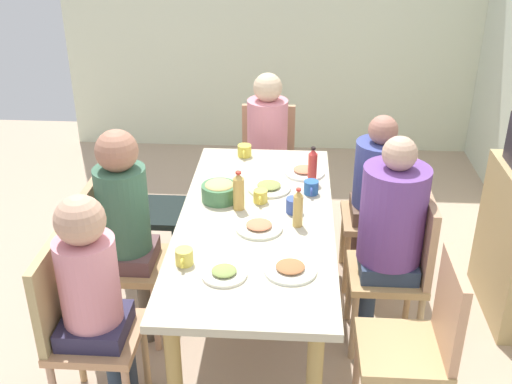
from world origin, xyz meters
TOP-DOWN VIEW (x-y plane):
  - ground_plane at (0.00, 0.00)m, footprint 6.67×6.67m
  - wall_left at (-2.84, 0.00)m, footprint 0.12×3.87m
  - dining_table at (0.00, 0.00)m, footprint 1.82×0.80m
  - chair_0 at (-0.61, 0.78)m, footprint 0.40×0.40m
  - person_0 at (-0.61, 0.69)m, footprint 0.30×0.30m
  - chair_1 at (0.00, -0.78)m, footprint 0.40×0.40m
  - person_1 at (0.00, -0.69)m, footprint 0.30×0.30m
  - chair_2 at (-0.61, -0.78)m, footprint 0.40×0.40m
  - chair_3 at (0.00, 0.78)m, footprint 0.40×0.40m
  - person_3 at (-0.00, 0.69)m, footprint 0.34×0.34m
  - chair_4 at (-1.29, 0.00)m, footprint 0.40×0.40m
  - person_4 at (-1.20, 0.00)m, footprint 0.30×0.30m
  - chair_5 at (0.61, 0.78)m, footprint 0.40×0.40m
  - chair_6 at (0.61, -0.78)m, footprint 0.40×0.40m
  - person_6 at (0.61, -0.69)m, footprint 0.30×0.30m
  - plate_0 at (-0.33, 0.05)m, footprint 0.24×0.24m
  - plate_1 at (0.54, -0.11)m, footprint 0.20×0.20m
  - plate_2 at (0.12, 0.02)m, footprint 0.24×0.24m
  - plate_3 at (-0.56, 0.25)m, footprint 0.24×0.24m
  - plate_4 at (0.48, 0.19)m, footprint 0.24×0.24m
  - bowl_0 at (-0.18, -0.21)m, footprint 0.20×0.20m
  - cup_0 at (-0.07, 0.20)m, footprint 0.12×0.08m
  - cup_1 at (-0.18, 0.01)m, footprint 0.11×0.08m
  - cup_2 at (0.46, -0.30)m, footprint 0.12×0.08m
  - cup_3 at (-0.29, 0.29)m, footprint 0.12×0.08m
  - cup_4 at (-0.79, -0.13)m, footprint 0.12×0.09m
  - bottle_0 at (-0.44, 0.30)m, footprint 0.05×0.05m
  - bottle_1 at (0.07, 0.22)m, footprint 0.05×0.05m
  - bottle_2 at (-0.09, -0.10)m, footprint 0.06×0.06m

SIDE VIEW (x-z plane):
  - ground_plane at x=0.00m, z-range 0.00..0.00m
  - chair_0 at x=-0.61m, z-range 0.06..0.96m
  - chair_1 at x=0.00m, z-range 0.06..0.96m
  - chair_2 at x=-0.61m, z-range 0.06..0.96m
  - chair_3 at x=0.00m, z-range 0.06..0.96m
  - chair_4 at x=-1.29m, z-range 0.06..0.96m
  - chair_5 at x=0.61m, z-range 0.06..0.96m
  - chair_6 at x=0.61m, z-range 0.06..0.96m
  - dining_table at x=0.00m, z-range 0.29..1.05m
  - person_0 at x=-0.61m, z-range 0.11..1.23m
  - person_4 at x=-1.20m, z-range 0.11..1.30m
  - person_6 at x=0.61m, z-range 0.12..1.29m
  - person_1 at x=0.00m, z-range 0.12..1.35m
  - person_3 at x=0.00m, z-range 0.13..1.36m
  - plate_3 at x=-0.56m, z-range 0.76..0.80m
  - plate_0 at x=-0.33m, z-range 0.76..0.80m
  - plate_1 at x=0.54m, z-range 0.76..0.80m
  - plate_2 at x=0.12m, z-range 0.76..0.80m
  - plate_4 at x=0.48m, z-range 0.76..0.80m
  - cup_1 at x=-0.18m, z-range 0.76..0.83m
  - cup_4 at x=-0.79m, z-range 0.76..0.84m
  - cup_2 at x=0.46m, z-range 0.76..0.84m
  - cup_3 at x=-0.29m, z-range 0.76..0.84m
  - cup_0 at x=-0.07m, z-range 0.76..0.84m
  - bowl_0 at x=-0.18m, z-range 0.76..0.87m
  - bottle_1 at x=0.07m, z-range 0.76..0.97m
  - bottle_2 at x=-0.09m, z-range 0.76..0.97m
  - bottle_0 at x=-0.44m, z-range 0.76..0.97m
  - wall_left at x=-2.84m, z-range 0.00..2.60m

